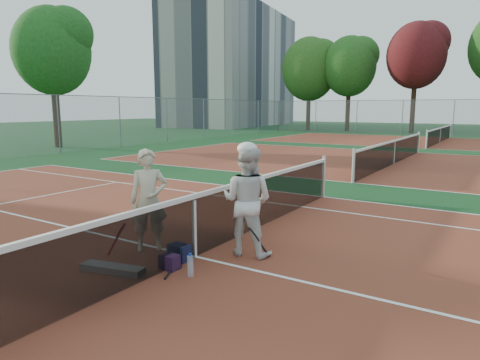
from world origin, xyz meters
name	(u,v)px	position (x,y,z in m)	size (l,w,h in m)	color
ground	(195,257)	(0.00, 0.00, 0.00)	(130.00, 130.00, 0.00)	#0F3818
court_main	(195,257)	(0.00, 0.00, 0.00)	(23.77, 10.97, 0.01)	brown
court_far_a	(393,164)	(0.00, 13.50, 0.00)	(23.77, 10.97, 0.01)	brown
court_far_b	(440,142)	(0.00, 27.00, 0.00)	(23.77, 10.97, 0.01)	brown
net_main	(194,226)	(0.00, 0.00, 0.51)	(0.10, 10.98, 1.02)	black
net_far_a	(394,152)	(0.00, 13.50, 0.51)	(0.10, 10.98, 1.02)	black
net_far_b	(440,135)	(0.00, 27.00, 0.51)	(0.10, 10.98, 1.02)	black
fence_back	(453,118)	(0.00, 34.00, 1.50)	(32.00, 0.06, 3.00)	slate
fence_left	(20,125)	(-16.00, 6.75, 1.50)	(54.50, 0.06, 3.00)	slate
apartment_block	(234,69)	(-28.00, 44.00, 7.50)	(10.00, 22.00, 15.00)	beige
player_a	(149,200)	(-0.86, -0.11, 0.84)	(0.62, 0.40, 1.69)	beige
player_b	(247,201)	(0.63, 0.57, 0.88)	(0.85, 0.67, 1.76)	silver
racket_red	(121,239)	(-1.03, -0.58, 0.27)	(0.31, 0.27, 0.54)	maroon
racket_black_held	(254,243)	(0.84, 0.42, 0.26)	(0.37, 0.27, 0.51)	black
racket_spare	(174,267)	(0.03, -0.54, 0.01)	(0.60, 0.27, 0.03)	black
sports_bag_navy	(179,253)	(-0.10, -0.26, 0.13)	(0.32, 0.22, 0.26)	black
sports_bag_purple	(169,262)	(0.02, -0.62, 0.11)	(0.27, 0.19, 0.22)	black
net_cover_canvas	(113,269)	(-0.60, -1.15, 0.05)	(0.98, 0.23, 0.10)	slate
water_bottle	(190,266)	(0.45, -0.67, 0.15)	(0.09, 0.09, 0.30)	silver
tree_back_0	(309,69)	(-14.33, 37.57, 6.30)	(5.73, 5.73, 9.61)	#382314
tree_back_1	(350,67)	(-10.10, 37.72, 6.38)	(5.18, 5.18, 9.38)	#382314
tree_back_maroon	(416,56)	(-3.81, 37.29, 7.00)	(5.22, 5.22, 10.03)	#382314
tree_left_1	(52,52)	(-18.94, 10.80, 5.57)	(4.41, 4.41, 8.14)	#382314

